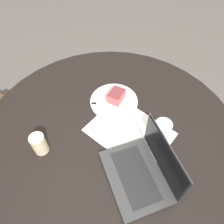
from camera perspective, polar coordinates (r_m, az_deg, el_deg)
ground_plane at (r=1.78m, az=-0.36°, el=-18.54°), size 12.00×12.00×0.00m
dining_table at (r=1.23m, az=-0.51°, el=-9.16°), size 1.33×1.33×0.75m
paper_document at (r=1.11m, az=4.60°, el=-5.21°), size 0.48×0.44×0.00m
plate at (r=1.22m, az=0.50°, el=2.83°), size 0.26×0.26×0.01m
cake_slice at (r=1.20m, az=1.16°, el=4.23°), size 0.09×0.11×0.06m
fork at (r=1.20m, az=-2.22°, el=2.36°), size 0.17×0.06×0.00m
coffee_glass at (r=1.06m, az=-18.49°, el=-7.91°), size 0.07×0.07×0.11m
water_glass at (r=1.05m, az=12.81°, el=-5.10°), size 0.08×0.08×0.13m
laptop at (r=0.98m, az=7.81°, el=-15.12°), size 0.37×0.40×0.22m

